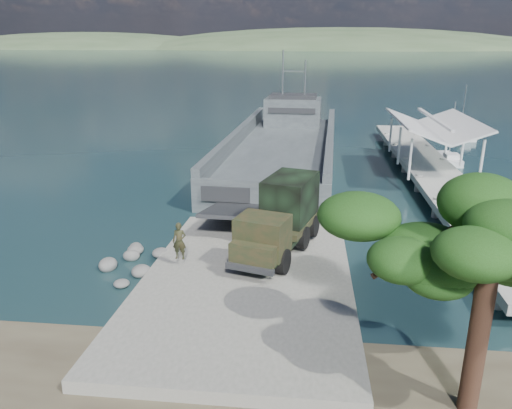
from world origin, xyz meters
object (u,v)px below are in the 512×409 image
Objects in this scene: soldier at (180,248)px; sailboat_far at (461,135)px; pier at (432,164)px; sailboat_near at (449,159)px; landing_craft at (283,153)px; military_truck at (282,217)px; overhang_tree at (468,251)px.

soldier is 46.34m from sailboat_far.
sailboat_near is at bearing 65.97° from pier.
sailboat_far is at bearing 58.68° from soldier.
landing_craft is 4.49× the size of military_truck.
military_truck is 41.54m from sailboat_far.
soldier is at bearing 142.10° from overhang_tree.
sailboat_near is 0.92× the size of sailboat_far.
overhang_tree is (7.17, -33.41, 4.67)m from landing_craft.
soldier is at bearing -96.18° from landing_craft.
pier is at bearing -115.34° from sailboat_near.
military_truck is at bearing -127.95° from sailboat_far.
landing_craft is 34.49m from overhang_tree.
pier is 5.74× the size of overhang_tree.
sailboat_far reaches higher than pier.
pier is at bearing 49.52° from soldier.
sailboat_far is at bearing 37.80° from landing_craft.
sailboat_near is at bearing 53.67° from soldier.
sailboat_far is at bearing 74.35° from overhang_tree.
landing_craft is 6.28× the size of sailboat_near.
overhang_tree reaches higher than military_truck.
soldier is at bearing -128.17° from sailboat_near.
overhang_tree is (-13.43, -47.93, 5.23)m from sailboat_far.
pier is 7.34× the size of sailboat_near.
landing_craft is (-12.69, 5.82, -0.69)m from pier.
sailboat_near is 36.57m from overhang_tree.
overhang_tree is (-5.52, -27.59, 3.98)m from pier.
military_truck is 1.40× the size of sailboat_near.
pier is at bearing 78.69° from overhang_tree.
landing_craft is 16.13m from sailboat_near.
landing_craft reaches higher than military_truck.
military_truck is 5.73m from soldier.
sailboat_near is (3.35, 7.50, -1.28)m from pier.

